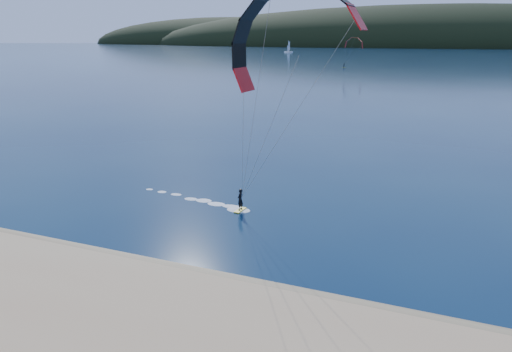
{
  "coord_description": "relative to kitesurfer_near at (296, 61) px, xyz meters",
  "views": [
    {
      "loc": [
        16.5,
        -18.44,
        13.71
      ],
      "look_at": [
        4.5,
        10.0,
        5.0
      ],
      "focal_mm": 34.88,
      "sensor_mm": 36.0,
      "label": 1
    }
  ],
  "objects": [
    {
      "name": "headland",
      "position": [
        -5.73,
        733.32,
        -12.22
      ],
      "size": [
        1200.0,
        310.0,
        140.0
      ],
      "color": "black",
      "rests_on": "ground"
    },
    {
      "name": "wet_sand",
      "position": [
        -6.36,
        -7.46,
        -12.17
      ],
      "size": [
        220.0,
        2.5,
        0.1
      ],
      "color": "#7F6749",
      "rests_on": "ground"
    },
    {
      "name": "kitesurfer_far",
      "position": [
        -37.47,
        191.87,
        -3.02
      ],
      "size": [
        9.49,
        6.4,
        11.4
      ],
      "color": "gold",
      "rests_on": "ground"
    },
    {
      "name": "sailboat",
      "position": [
        -134.68,
        384.34,
        -11.43
      ],
      "size": [
        7.7,
        4.8,
        10.72
      ],
      "color": "white",
      "rests_on": "ground"
    },
    {
      "name": "ground",
      "position": [
        -6.36,
        -11.96,
        -12.22
      ],
      "size": [
        1800.0,
        1800.0,
        0.0
      ],
      "primitive_type": "plane",
      "color": "#081C3C",
      "rests_on": "ground"
    },
    {
      "name": "kitesurfer_near",
      "position": [
        0.0,
        0.0,
        0.0
      ],
      "size": [
        21.57,
        7.43,
        16.58
      ],
      "color": "gold",
      "rests_on": "ground"
    }
  ]
}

